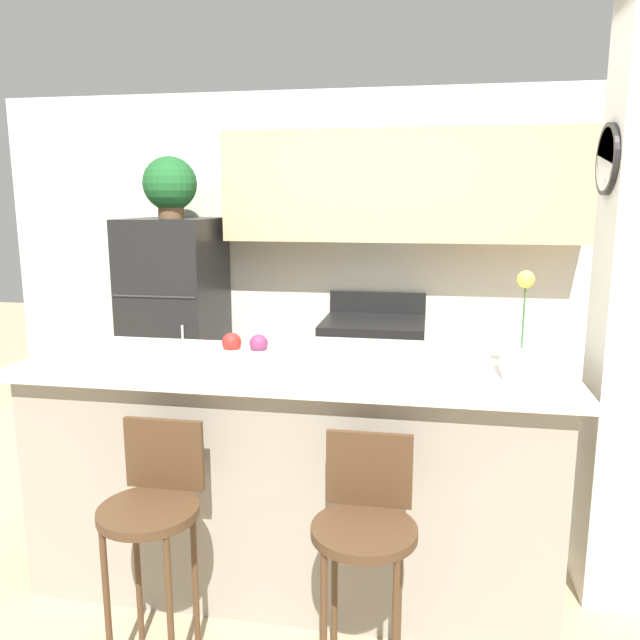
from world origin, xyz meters
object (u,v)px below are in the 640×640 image
object	(u,v)px
stove_range	(373,381)
refrigerator	(176,328)
bar_stool_left	(153,510)
potted_plant_on_fridge	(170,185)
orchid_vase	(521,353)
fruit_bowl	(245,352)
trash_bin	(237,422)
bar_stool_right	(365,530)

from	to	relation	value
stove_range	refrigerator	bearing A→B (deg)	-178.46
refrigerator	stove_range	distance (m)	1.52
refrigerator	stove_range	world-z (taller)	refrigerator
stove_range	bar_stool_left	xyz separation A→B (m)	(-0.60, -2.36, 0.16)
stove_range	potted_plant_on_fridge	distance (m)	2.03
bar_stool_left	orchid_vase	distance (m)	1.56
stove_range	bar_stool_left	world-z (taller)	stove_range
potted_plant_on_fridge	fruit_bowl	distance (m)	2.17
orchid_vase	bar_stool_left	bearing A→B (deg)	-158.07
refrigerator	trash_bin	distance (m)	0.86
bar_stool_right	potted_plant_on_fridge	size ratio (longest dim) A/B	2.13
bar_stool_left	bar_stool_right	world-z (taller)	same
stove_range	bar_stool_left	bearing A→B (deg)	-104.26
stove_range	orchid_vase	distance (m)	2.08
refrigerator	fruit_bowl	xyz separation A→B (m)	(1.06, -1.72, 0.28)
bar_stool_left	refrigerator	bearing A→B (deg)	110.69
stove_range	trash_bin	world-z (taller)	stove_range
fruit_bowl	trash_bin	xyz separation A→B (m)	(-0.52, 1.47, -0.90)
refrigerator	stove_range	xyz separation A→B (m)	(1.48, 0.04, -0.35)
bar_stool_left	trash_bin	bearing A→B (deg)	99.40
orchid_vase	fruit_bowl	world-z (taller)	orchid_vase
refrigerator	orchid_vase	world-z (taller)	refrigerator
orchid_vase	trash_bin	bearing A→B (deg)	138.17
bar_stool_left	fruit_bowl	size ratio (longest dim) A/B	3.35
potted_plant_on_fridge	trash_bin	size ratio (longest dim) A/B	1.16
bar_stool_left	orchid_vase	size ratio (longest dim) A/B	2.17
orchid_vase	trash_bin	xyz separation A→B (m)	(-1.70, 1.52, -0.96)
fruit_bowl	trash_bin	bearing A→B (deg)	109.65
bar_stool_right	trash_bin	distance (m)	2.40
refrigerator	potted_plant_on_fridge	world-z (taller)	potted_plant_on_fridge
bar_stool_right	orchid_vase	distance (m)	0.95
refrigerator	trash_bin	xyz separation A→B (m)	(0.53, -0.26, -0.62)
refrigerator	bar_stool_left	distance (m)	2.49
fruit_bowl	trash_bin	size ratio (longest dim) A/B	0.73
orchid_vase	refrigerator	bearing A→B (deg)	141.51
potted_plant_on_fridge	fruit_bowl	world-z (taller)	potted_plant_on_fridge
bar_stool_left	fruit_bowl	distance (m)	0.78
stove_range	fruit_bowl	xyz separation A→B (m)	(-0.42, -1.76, 0.63)
potted_plant_on_fridge	refrigerator	bearing A→B (deg)	-66.00
bar_stool_right	fruit_bowl	xyz separation A→B (m)	(-0.61, 0.60, 0.47)
bar_stool_left	fruit_bowl	world-z (taller)	fruit_bowl
potted_plant_on_fridge	orchid_vase	distance (m)	2.94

